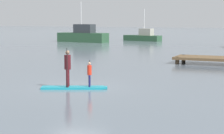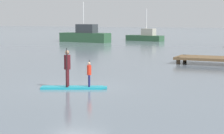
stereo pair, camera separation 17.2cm
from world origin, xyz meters
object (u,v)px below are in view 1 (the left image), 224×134
paddler_adult (68,66)px  trawler_grey_distant (83,36)px  paddleboard_near (74,88)px  fishing_boat_green_midground (143,37)px  paddler_child_solo (89,73)px

paddler_adult → trawler_grey_distant: (-16.32, 33.05, -0.18)m
paddleboard_near → trawler_grey_distant: (-16.58, 32.93, 0.81)m
fishing_boat_green_midground → paddleboard_near: bearing=-75.3°
paddleboard_near → trawler_grey_distant: size_ratio=0.42×
paddleboard_near → fishing_boat_green_midground: size_ratio=0.53×
paddler_adult → paddler_child_solo: (0.89, 0.41, -0.32)m
trawler_grey_distant → fishing_boat_green_midground: bearing=41.9°
paddler_adult → paddler_child_solo: size_ratio=1.50×
paddler_adult → fishing_boat_green_midground: (-9.90, 38.80, -0.44)m
paddler_adult → fishing_boat_green_midground: fishing_boat_green_midground is taller
paddler_child_solo → paddler_adult: bearing=-155.5°
paddler_adult → paddler_child_solo: paddler_adult is taller
paddler_adult → paddleboard_near: bearing=24.7°
paddleboard_near → paddler_child_solo: paddler_child_solo is taller
paddler_child_solo → fishing_boat_green_midground: bearing=105.7°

